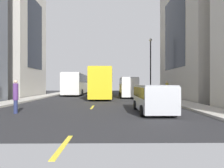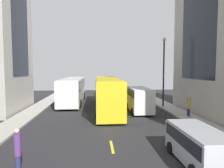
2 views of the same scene
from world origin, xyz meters
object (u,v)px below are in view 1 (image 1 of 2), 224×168
pedestrian_walking_far (167,89)px  delivery_van_white (128,86)px  streetcar_yellow (103,81)px  car_silver_0 (153,96)px  pedestrian_crossing_near (16,96)px  city_bus_white (78,82)px

pedestrian_walking_far → delivery_van_white: bearing=27.7°
delivery_van_white → streetcar_yellow: bearing=152.0°
delivery_van_white → car_silver_0: bearing=-88.6°
car_silver_0 → pedestrian_crossing_near: size_ratio=2.10×
delivery_van_white → car_silver_0: 12.18m
streetcar_yellow → pedestrian_crossing_near: size_ratio=7.26×
streetcar_yellow → pedestrian_walking_far: size_ratio=7.46×
delivery_van_white → pedestrian_crossing_near: 14.81m
city_bus_white → pedestrian_crossing_near: size_ratio=6.14×
city_bus_white → streetcar_yellow: 6.58m
delivery_van_white → pedestrian_crossing_near: size_ratio=2.59×
streetcar_yellow → pedestrian_walking_far: (7.49, -4.78, -0.95)m
city_bus_white → streetcar_yellow: (4.37, -4.92, 0.12)m
car_silver_0 → city_bus_white: bearing=113.1°
delivery_van_white → pedestrian_walking_far: (4.09, -2.97, -0.33)m
city_bus_white → pedestrian_walking_far: bearing=-39.3°
city_bus_white → car_silver_0: size_ratio=2.92×
delivery_van_white → pedestrian_walking_far: delivery_van_white is taller
city_bus_white → pedestrian_walking_far: 15.35m
delivery_van_white → car_silver_0: (0.29, -12.16, -0.51)m
streetcar_yellow → pedestrian_crossing_near: 15.02m
streetcar_yellow → city_bus_white: bearing=131.7°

